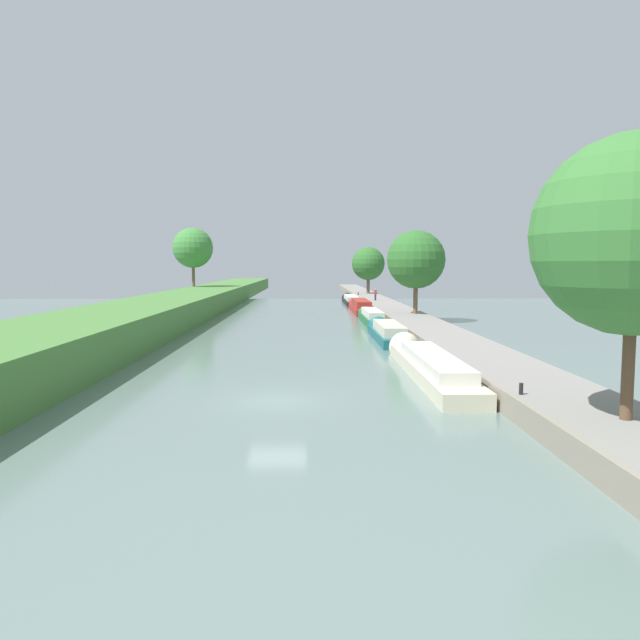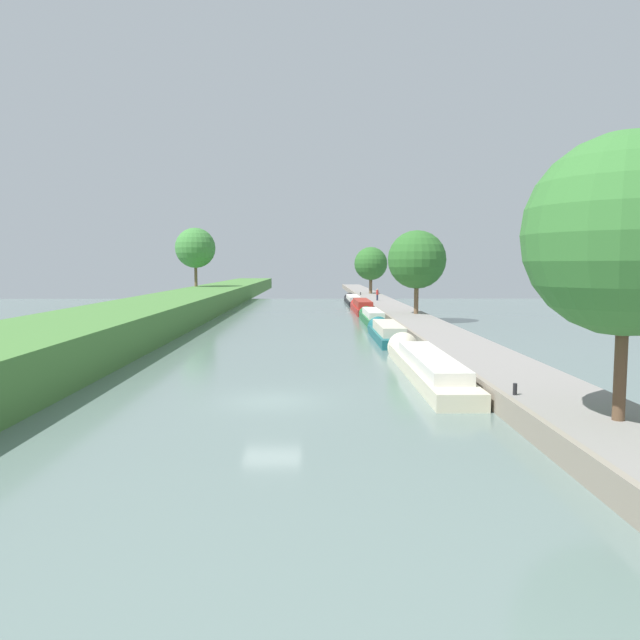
# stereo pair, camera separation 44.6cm
# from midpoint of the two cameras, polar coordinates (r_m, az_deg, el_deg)

# --- Properties ---
(ground_plane) EXTENTS (160.00, 160.00, 0.00)m
(ground_plane) POSITION_cam_midpoint_polar(r_m,az_deg,el_deg) (26.30, -4.55, -7.69)
(ground_plane) COLOR slate
(right_towpath) EXTENTS (4.23, 260.00, 0.89)m
(right_towpath) POSITION_cam_midpoint_polar(r_m,az_deg,el_deg) (27.91, 19.56, -6.28)
(right_towpath) COLOR gray
(right_towpath) RESTS_ON ground_plane
(stone_quay) EXTENTS (0.25, 260.00, 0.94)m
(stone_quay) POSITION_cam_midpoint_polar(r_m,az_deg,el_deg) (27.20, 15.12, -6.40)
(stone_quay) COLOR gray
(stone_quay) RESTS_ON ground_plane
(narrowboat_cream) EXTENTS (2.16, 16.61, 2.05)m
(narrowboat_cream) POSITION_cam_midpoint_polar(r_m,az_deg,el_deg) (32.96, 9.77, -4.14)
(narrowboat_cream) COLOR beige
(narrowboat_cream) RESTS_ON ground_plane
(narrowboat_teal) EXTENTS (2.06, 12.18, 2.03)m
(narrowboat_teal) POSITION_cam_midpoint_polar(r_m,az_deg,el_deg) (47.97, 6.08, -1.16)
(narrowboat_teal) COLOR #195B60
(narrowboat_teal) RESTS_ON ground_plane
(narrowboat_green) EXTENTS (1.80, 13.09, 1.87)m
(narrowboat_green) POSITION_cam_midpoint_polar(r_m,az_deg,el_deg) (61.81, 4.65, 0.30)
(narrowboat_green) COLOR #1E6033
(narrowboat_green) RESTS_ON ground_plane
(narrowboat_red) EXTENTS (2.10, 15.09, 2.21)m
(narrowboat_red) POSITION_cam_midpoint_polar(r_m,az_deg,el_deg) (75.93, 3.65, 1.27)
(narrowboat_red) COLOR maroon
(narrowboat_red) RESTS_ON ground_plane
(narrowboat_black) EXTENTS (1.99, 16.24, 1.89)m
(narrowboat_black) POSITION_cam_midpoint_polar(r_m,az_deg,el_deg) (93.18, 2.76, 1.92)
(narrowboat_black) COLOR black
(narrowboat_black) RESTS_ON ground_plane
(tree_rightbank_near) EXTENTS (6.39, 6.39, 9.11)m
(tree_rightbank_near) POSITION_cam_midpoint_polar(r_m,az_deg,el_deg) (21.41, 27.08, 7.15)
(tree_rightbank_near) COLOR brown
(tree_rightbank_near) RESTS_ON right_towpath
(tree_rightbank_midnear) EXTENTS (5.93, 5.93, 8.51)m
(tree_rightbank_midnear) POSITION_cam_midpoint_polar(r_m,az_deg,el_deg) (62.34, 8.87, 5.66)
(tree_rightbank_midnear) COLOR brown
(tree_rightbank_midnear) RESTS_ON right_towpath
(tree_rightbank_midfar) EXTENTS (5.78, 5.78, 8.14)m
(tree_rightbank_midfar) POSITION_cam_midpoint_polar(r_m,az_deg,el_deg) (106.14, 4.47, 5.34)
(tree_rightbank_midfar) COLOR brown
(tree_rightbank_midfar) RESTS_ON right_towpath
(tree_leftbank_downstream) EXTENTS (6.31, 6.31, 9.25)m
(tree_leftbank_downstream) POSITION_cam_midpoint_polar(r_m,az_deg,el_deg) (97.43, -12.07, 6.69)
(tree_leftbank_downstream) COLOR brown
(tree_leftbank_downstream) RESTS_ON left_grassy_bank
(person_walking) EXTENTS (0.34, 0.34, 1.66)m
(person_walking) POSITION_cam_midpoint_polar(r_m,az_deg,el_deg) (85.37, 5.11, 2.44)
(person_walking) COLOR #282D42
(person_walking) RESTS_ON right_towpath
(mooring_bollard_near) EXTENTS (0.16, 0.16, 0.45)m
(mooring_bollard_near) POSITION_cam_midpoint_polar(r_m,az_deg,el_deg) (24.51, 18.00, -6.21)
(mooring_bollard_near) COLOR black
(mooring_bollard_near) RESTS_ON right_towpath
(mooring_bollard_far) EXTENTS (0.16, 0.16, 0.45)m
(mooring_bollard_far) POSITION_cam_midpoint_polar(r_m,az_deg,el_deg) (100.92, 3.51, 2.51)
(mooring_bollard_far) COLOR black
(mooring_bollard_far) RESTS_ON right_towpath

